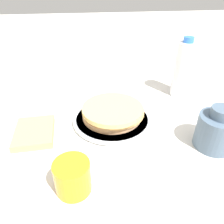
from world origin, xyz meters
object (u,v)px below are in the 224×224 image
Objects in this scene: pancake_stack at (113,111)px; juice_glass at (73,177)px; cream_jug at (217,130)px; plate at (112,119)px; water_bottle_near at (183,69)px.

juice_glass is (-0.11, -0.24, 0.00)m from pancake_stack.
cream_jug is at bearing -30.25° from pancake_stack.
water_bottle_near reaches higher than plate.
cream_jug is (0.25, -0.14, 0.02)m from pancake_stack.
plate is at bearing -152.46° from water_bottle_near.
plate is at bearing 64.79° from juice_glass.
pancake_stack is 0.92× the size of water_bottle_near.
juice_glass is at bearing -115.56° from pancake_stack.
plate is 2.07× the size of cream_jug.
pancake_stack is 0.26m from juice_glass.
juice_glass is at bearing -165.53° from cream_jug.
water_bottle_near is (0.27, 0.14, 0.09)m from plate.
juice_glass is 0.54m from water_bottle_near.
water_bottle_near is (0.02, 0.28, 0.05)m from cream_jug.
pancake_stack is 0.29m from cream_jug.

